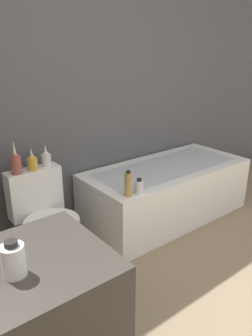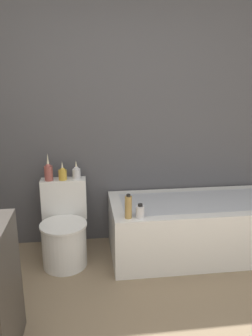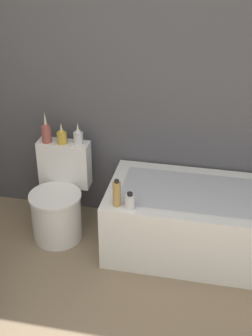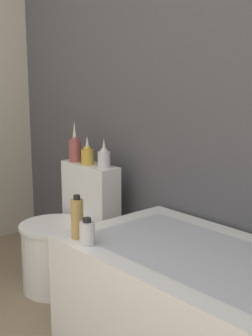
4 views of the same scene
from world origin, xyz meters
The scene contains 8 objects.
wall_back_tiled centered at (0.00, 2.12, 1.30)m, with size 6.40×0.06×2.60m.
bathtub centered at (0.73, 1.69, 0.27)m, with size 1.67×0.75×0.53m.
toilet centered at (-0.54, 1.70, 0.30)m, with size 0.42×0.56×0.74m.
vase_gold centered at (-0.66, 1.88, 0.83)m, with size 0.08×0.08×0.26m.
vase_silver centered at (-0.54, 1.88, 0.80)m, with size 0.08×0.08×0.18m.
vase_bronze centered at (-0.41, 1.91, 0.80)m, with size 0.08×0.08×0.18m.
shampoo_bottle_tall centered at (0.02, 1.40, 0.63)m, with size 0.06×0.06×0.21m.
shampoo_bottle_short centered at (0.11, 1.39, 0.59)m, with size 0.07×0.07×0.13m.
Camera 4 is at (1.74, 0.19, 1.32)m, focal length 50.00 mm.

